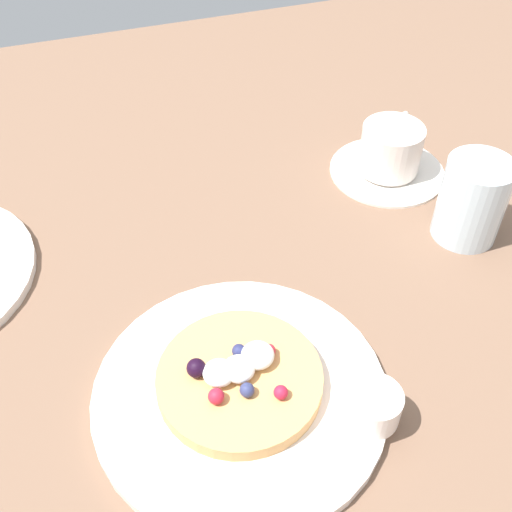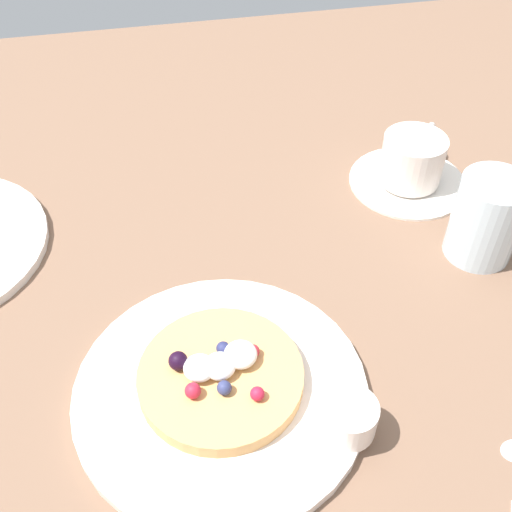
{
  "view_description": "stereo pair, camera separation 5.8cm",
  "coord_description": "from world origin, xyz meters",
  "px_view_note": "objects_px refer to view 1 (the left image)",
  "views": [
    {
      "loc": [
        -0.09,
        -0.45,
        0.5
      ],
      "look_at": [
        0.05,
        -0.02,
        0.04
      ],
      "focal_mm": 44.04,
      "sensor_mm": 36.0,
      "label": 1
    },
    {
      "loc": [
        -0.04,
        -0.47,
        0.5
      ],
      "look_at": [
        0.05,
        -0.02,
        0.04
      ],
      "focal_mm": 44.04,
      "sensor_mm": 36.0,
      "label": 2
    }
  ],
  "objects_px": {
    "coffee_saucer": "(387,170)",
    "water_glass": "(472,200)",
    "syrup_ramekin": "(374,406)",
    "coffee_cup": "(391,147)",
    "pancake_plate": "(240,394)"
  },
  "relations": [
    {
      "from": "coffee_saucer",
      "to": "water_glass",
      "type": "distance_m",
      "value": 0.14
    },
    {
      "from": "syrup_ramekin",
      "to": "coffee_cup",
      "type": "bearing_deg",
      "value": 60.61
    },
    {
      "from": "coffee_saucer",
      "to": "coffee_cup",
      "type": "relative_size",
      "value": 1.61
    },
    {
      "from": "pancake_plate",
      "to": "coffee_cup",
      "type": "relative_size",
      "value": 2.92
    },
    {
      "from": "coffee_cup",
      "to": "water_glass",
      "type": "bearing_deg",
      "value": -77.58
    },
    {
      "from": "pancake_plate",
      "to": "syrup_ramekin",
      "type": "distance_m",
      "value": 0.12
    },
    {
      "from": "coffee_cup",
      "to": "coffee_saucer",
      "type": "bearing_deg",
      "value": -133.61
    },
    {
      "from": "coffee_cup",
      "to": "syrup_ramekin",
      "type": "bearing_deg",
      "value": -119.39
    },
    {
      "from": "coffee_saucer",
      "to": "coffee_cup",
      "type": "xyz_separation_m",
      "value": [
        0.0,
        0.0,
        0.03
      ]
    },
    {
      "from": "pancake_plate",
      "to": "syrup_ramekin",
      "type": "bearing_deg",
      "value": -31.6
    },
    {
      "from": "pancake_plate",
      "to": "coffee_saucer",
      "type": "height_order",
      "value": "pancake_plate"
    },
    {
      "from": "coffee_saucer",
      "to": "coffee_cup",
      "type": "distance_m",
      "value": 0.03
    },
    {
      "from": "syrup_ramekin",
      "to": "coffee_saucer",
      "type": "xyz_separation_m",
      "value": [
        0.18,
        0.32,
        -0.03
      ]
    },
    {
      "from": "syrup_ramekin",
      "to": "coffee_saucer",
      "type": "distance_m",
      "value": 0.37
    },
    {
      "from": "pancake_plate",
      "to": "coffee_saucer",
      "type": "bearing_deg",
      "value": 42.88
    }
  ]
}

